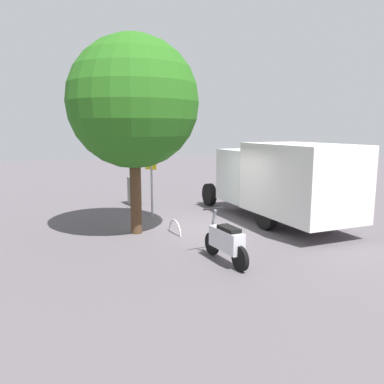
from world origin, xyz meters
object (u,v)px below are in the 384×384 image
Objects in this scene: motorcycle at (226,241)px; box_truck_near at (281,177)px; stop_sign at (151,162)px; utility_cabinet at (134,191)px; bike_rack_hoop at (175,233)px; street_tree at (134,103)px.

box_truck_near is at bearing -55.19° from motorcycle.
stop_sign is at bearing -2.07° from motorcycle.
motorcycle reaches higher than utility_cabinet.
bike_rack_hoop is (-0.07, 3.73, -1.51)m from box_truck_near.
stop_sign is 2.54× the size of utility_cabinet.
stop_sign is (2.47, 3.75, 0.43)m from box_truck_near.
box_truck_near is 5.95× the size of utility_cabinet.
stop_sign is at bearing 0.26° from bike_rack_hoop.
utility_cabinet is (7.55, 0.44, 0.05)m from motorcycle.
street_tree is at bearing 65.94° from bike_rack_hoop.
stop_sign is at bearing -176.52° from utility_cabinet.
box_truck_near is 4.61m from motorcycle.
street_tree reaches higher than stop_sign.
street_tree is 5.43m from utility_cabinet.
street_tree is at bearing 167.84° from utility_cabinet.
motorcycle is at bearing -174.10° from bike_rack_hoop.
bike_rack_hoop is (-4.72, -0.14, -0.57)m from utility_cabinet.
motorcycle is at bearing -176.76° from stop_sign.
box_truck_near is at bearing -94.82° from street_tree.
motorcycle is at bearing -176.69° from utility_cabinet.
box_truck_near reaches higher than bike_rack_hoop.
utility_cabinet is (4.25, -0.91, -3.26)m from street_tree.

